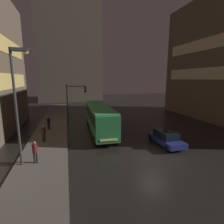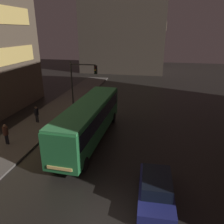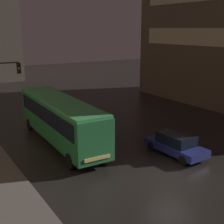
{
  "view_description": "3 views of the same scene",
  "coord_description": "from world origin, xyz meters",
  "px_view_note": "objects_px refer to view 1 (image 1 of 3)",
  "views": [
    {
      "loc": [
        -6.86,
        -12.48,
        6.65
      ],
      "look_at": [
        -0.58,
        11.53,
        1.91
      ],
      "focal_mm": 28.0,
      "sensor_mm": 36.0,
      "label": 1
    },
    {
      "loc": [
        2.24,
        -7.68,
        8.92
      ],
      "look_at": [
        -1.53,
        10.97,
        1.79
      ],
      "focal_mm": 35.0,
      "sensor_mm": 36.0,
      "label": 2
    },
    {
      "loc": [
        -11.46,
        -11.86,
        8.24
      ],
      "look_at": [
        1.4,
        8.44,
        1.82
      ],
      "focal_mm": 50.0,
      "sensor_mm": 36.0,
      "label": 3
    }
  ],
  "objects_px": {
    "pedestrian_near": "(44,132)",
    "traffic_light_main": "(74,97)",
    "pedestrian_far": "(35,150)",
    "street_lamp_sidewalk": "(18,91)",
    "bus_near": "(99,116)",
    "pedestrian_mid": "(49,122)",
    "car_taxi": "(166,138)"
  },
  "relations": [
    {
      "from": "pedestrian_far",
      "to": "street_lamp_sidewalk",
      "type": "bearing_deg",
      "value": -162.77
    },
    {
      "from": "pedestrian_near",
      "to": "pedestrian_mid",
      "type": "bearing_deg",
      "value": 130.15
    },
    {
      "from": "pedestrian_mid",
      "to": "traffic_light_main",
      "type": "xyz_separation_m",
      "value": [
        3.52,
        3.71,
        2.78
      ]
    },
    {
      "from": "car_taxi",
      "to": "street_lamp_sidewalk",
      "type": "bearing_deg",
      "value": 2.78
    },
    {
      "from": "pedestrian_mid",
      "to": "street_lamp_sidewalk",
      "type": "bearing_deg",
      "value": -122.29
    },
    {
      "from": "bus_near",
      "to": "pedestrian_near",
      "type": "xyz_separation_m",
      "value": [
        -6.35,
        -2.32,
        -0.84
      ]
    },
    {
      "from": "pedestrian_far",
      "to": "traffic_light_main",
      "type": "relative_size",
      "value": 0.31
    },
    {
      "from": "pedestrian_near",
      "to": "bus_near",
      "type": "bearing_deg",
      "value": 61.21
    },
    {
      "from": "car_taxi",
      "to": "street_lamp_sidewalk",
      "type": "height_order",
      "value": "street_lamp_sidewalk"
    },
    {
      "from": "bus_near",
      "to": "pedestrian_mid",
      "type": "bearing_deg",
      "value": -18.58
    },
    {
      "from": "car_taxi",
      "to": "pedestrian_far",
      "type": "bearing_deg",
      "value": 3.18
    },
    {
      "from": "bus_near",
      "to": "car_taxi",
      "type": "bearing_deg",
      "value": 134.85
    },
    {
      "from": "pedestrian_mid",
      "to": "street_lamp_sidewalk",
      "type": "xyz_separation_m",
      "value": [
        -0.95,
        -9.54,
        4.6
      ]
    },
    {
      "from": "pedestrian_mid",
      "to": "bus_near",
      "type": "bearing_deg",
      "value": -47.09
    },
    {
      "from": "pedestrian_far",
      "to": "street_lamp_sidewalk",
      "type": "xyz_separation_m",
      "value": [
        -0.8,
        0.02,
        4.54
      ]
    },
    {
      "from": "car_taxi",
      "to": "traffic_light_main",
      "type": "height_order",
      "value": "traffic_light_main"
    },
    {
      "from": "pedestrian_far",
      "to": "traffic_light_main",
      "type": "distance_m",
      "value": 14.03
    },
    {
      "from": "traffic_light_main",
      "to": "pedestrian_far",
      "type": "bearing_deg",
      "value": -105.49
    },
    {
      "from": "pedestrian_far",
      "to": "pedestrian_mid",
      "type": "bearing_deg",
      "value": 107.47
    },
    {
      "from": "pedestrian_near",
      "to": "pedestrian_mid",
      "type": "height_order",
      "value": "pedestrian_near"
    },
    {
      "from": "bus_near",
      "to": "traffic_light_main",
      "type": "height_order",
      "value": "traffic_light_main"
    },
    {
      "from": "pedestrian_near",
      "to": "traffic_light_main",
      "type": "height_order",
      "value": "traffic_light_main"
    },
    {
      "from": "pedestrian_mid",
      "to": "street_lamp_sidewalk",
      "type": "distance_m",
      "value": 10.63
    },
    {
      "from": "car_taxi",
      "to": "pedestrian_far",
      "type": "xyz_separation_m",
      "value": [
        -12.1,
        -1.11,
        0.45
      ]
    },
    {
      "from": "bus_near",
      "to": "pedestrian_near",
      "type": "bearing_deg",
      "value": 21.98
    },
    {
      "from": "pedestrian_far",
      "to": "traffic_light_main",
      "type": "height_order",
      "value": "traffic_light_main"
    },
    {
      "from": "bus_near",
      "to": "street_lamp_sidewalk",
      "type": "distance_m",
      "value": 10.84
    },
    {
      "from": "bus_near",
      "to": "pedestrian_near",
      "type": "height_order",
      "value": "bus_near"
    },
    {
      "from": "car_taxi",
      "to": "traffic_light_main",
      "type": "distance_m",
      "value": 15.13
    },
    {
      "from": "car_taxi",
      "to": "traffic_light_main",
      "type": "xyz_separation_m",
      "value": [
        -8.43,
        12.15,
        3.18
      ]
    },
    {
      "from": "pedestrian_near",
      "to": "pedestrian_far",
      "type": "relative_size",
      "value": 0.99
    },
    {
      "from": "pedestrian_near",
      "to": "traffic_light_main",
      "type": "xyz_separation_m",
      "value": [
        3.6,
        8.37,
        2.72
      ]
    }
  ]
}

